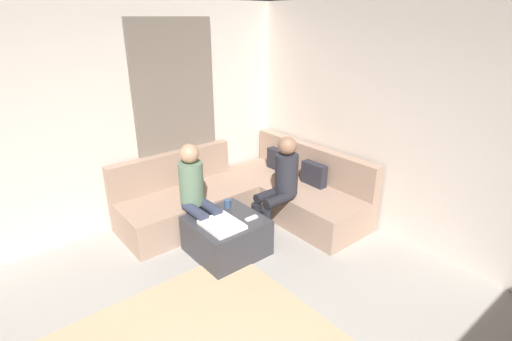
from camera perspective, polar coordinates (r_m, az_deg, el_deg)
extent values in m
cube|color=beige|center=(4.33, 28.31, 4.01)|extent=(6.00, 0.12, 2.70)
cube|color=beige|center=(4.69, -26.61, 5.56)|extent=(0.12, 6.00, 2.70)
cube|color=#726659|center=(5.05, -11.78, 7.32)|extent=(0.06, 1.10, 2.50)
cube|color=#9E7F6B|center=(5.23, 5.54, -4.00)|extent=(2.10, 0.85, 0.42)
cube|color=#9E7F6B|center=(5.29, 8.45, 1.34)|extent=(2.10, 0.14, 0.45)
cube|color=#9E7F6B|center=(4.99, -10.19, -5.60)|extent=(0.85, 1.70, 0.42)
cube|color=#9E7F6B|center=(5.10, -12.51, 0.21)|extent=(0.14, 1.70, 0.45)
cube|color=#26262D|center=(5.54, 3.33, 1.33)|extent=(0.36, 0.12, 0.36)
cube|color=#26262D|center=(5.08, 8.67, -0.84)|extent=(0.36, 0.12, 0.36)
cube|color=#333338|center=(4.36, -4.46, -9.68)|extent=(0.76, 0.76, 0.42)
cube|color=white|center=(4.11, -5.12, -8.08)|extent=(0.44, 0.36, 0.04)
cylinder|color=#334C72|center=(4.48, -4.30, -4.96)|extent=(0.08, 0.08, 0.10)
cube|color=white|center=(4.23, -0.67, -7.15)|extent=(0.05, 0.15, 0.02)
cylinder|color=black|center=(4.54, 1.50, -8.19)|extent=(0.12, 0.12, 0.42)
cylinder|color=black|center=(4.66, 0.04, -7.33)|extent=(0.12, 0.12, 0.42)
cylinder|color=black|center=(4.53, 3.45, -4.41)|extent=(0.12, 0.40, 0.12)
cylinder|color=black|center=(4.65, 1.95, -3.65)|extent=(0.12, 0.40, 0.12)
cylinder|color=#26262D|center=(4.61, 4.59, -0.54)|extent=(0.28, 0.28, 0.50)
sphere|color=#8C664C|center=(4.49, 4.73, 3.71)|extent=(0.22, 0.22, 0.22)
cylinder|color=#2D3347|center=(4.39, -5.53, -9.47)|extent=(0.12, 0.12, 0.42)
cylinder|color=#2D3347|center=(4.31, -7.54, -10.23)|extent=(0.12, 0.12, 0.42)
cylinder|color=#2D3347|center=(4.40, -7.13, -5.39)|extent=(0.40, 0.12, 0.12)
cylinder|color=#2D3347|center=(4.32, -9.14, -6.07)|extent=(0.40, 0.12, 0.12)
cylinder|color=#597259|center=(4.41, -9.67, -1.89)|extent=(0.28, 0.28, 0.50)
sphere|color=tan|center=(4.28, -9.98, 2.52)|extent=(0.22, 0.22, 0.22)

